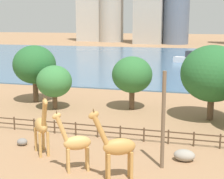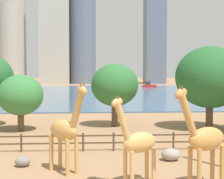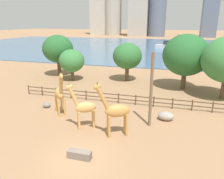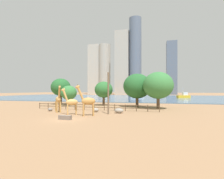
% 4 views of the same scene
% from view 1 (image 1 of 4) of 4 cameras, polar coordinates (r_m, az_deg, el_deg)
% --- Properties ---
extents(ground_plane, '(400.00, 400.00, 0.00)m').
position_cam_1_polar(ground_plane, '(97.62, 11.24, 4.88)').
color(ground_plane, '#9E7551').
extents(harbor_water, '(180.00, 86.00, 0.20)m').
position_cam_1_polar(harbor_water, '(94.64, 11.10, 4.75)').
color(harbor_water, '#476B8C').
rests_on(harbor_water, ground).
extents(giraffe_tall, '(2.55, 2.85, 5.12)m').
position_cam_1_polar(giraffe_tall, '(27.97, -11.62, -5.94)').
color(giraffe_tall, tan).
rests_on(giraffe_tall, ground).
extents(giraffe_companion, '(3.16, 2.06, 5.08)m').
position_cam_1_polar(giraffe_companion, '(23.08, 0.77, -9.47)').
color(giraffe_companion, '#C18C47').
rests_on(giraffe_companion, ground).
extents(giraffe_young, '(2.65, 1.87, 4.58)m').
position_cam_1_polar(giraffe_young, '(24.65, -6.13, -8.80)').
color(giraffe_young, tan).
rests_on(giraffe_young, ground).
extents(utility_pole, '(0.28, 0.28, 7.17)m').
position_cam_1_polar(utility_pole, '(24.85, 8.51, -5.14)').
color(utility_pole, brown).
rests_on(utility_pole, ground).
extents(boulder_near_fence, '(1.21, 1.03, 0.77)m').
position_cam_1_polar(boulder_near_fence, '(28.46, 2.53, -9.67)').
color(boulder_near_fence, gray).
rests_on(boulder_near_fence, ground).
extents(boulder_by_pole, '(1.63, 1.19, 0.89)m').
position_cam_1_polar(boulder_by_pole, '(27.37, 11.93, -10.65)').
color(boulder_by_pole, gray).
rests_on(boulder_by_pole, ground).
extents(boulder_small, '(0.91, 0.81, 0.61)m').
position_cam_1_polar(boulder_small, '(31.00, -14.71, -8.41)').
color(boulder_small, gray).
rests_on(boulder_small, ground).
extents(enclosure_fence, '(26.12, 0.14, 1.30)m').
position_cam_1_polar(enclosure_fence, '(31.24, 1.42, -6.99)').
color(enclosure_fence, '#4C3826').
rests_on(enclosure_fence, ground).
extents(tree_left_large, '(4.85, 4.85, 6.45)m').
position_cam_1_polar(tree_left_large, '(41.14, 3.36, 2.44)').
color(tree_left_large, brown).
rests_on(tree_left_large, ground).
extents(tree_center_broad, '(4.28, 4.28, 5.36)m').
position_cam_1_polar(tree_center_broad, '(41.95, -9.58, 1.32)').
color(tree_center_broad, brown).
rests_on(tree_center_broad, ground).
extents(tree_left_small, '(6.72, 6.72, 8.13)m').
position_cam_1_polar(tree_left_small, '(37.92, 16.35, 2.54)').
color(tree_left_small, brown).
rests_on(tree_left_small, ground).
extents(tree_right_small, '(5.59, 5.59, 7.50)m').
position_cam_1_polar(tree_right_small, '(45.96, -12.76, 4.02)').
color(tree_right_small, brown).
rests_on(tree_right_small, ground).
extents(boat_ferry, '(7.26, 4.49, 3.01)m').
position_cam_1_polar(boat_ferry, '(89.48, 12.56, 5.04)').
color(boat_ferry, silver).
rests_on(boat_ferry, harbor_water).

